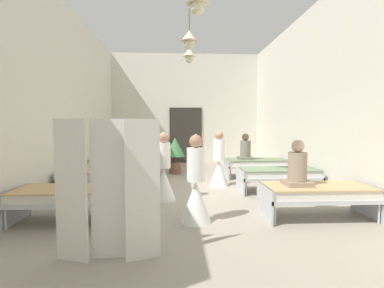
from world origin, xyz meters
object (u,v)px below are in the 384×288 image
(nurse_mid_aisle, at_px, (164,176))
(patient_seated_primary, at_px, (245,150))
(nurse_near_aisle, at_px, (196,191))
(bed_left_row_0, at_px, (72,196))
(bed_right_row_2, at_px, (256,163))
(patient_seated_secondary, at_px, (297,169))
(privacy_screen, at_px, (108,190))
(bed_right_row_1, at_px, (278,174))
(potted_plant, at_px, (175,151))
(nurse_far_aisle, at_px, (219,166))
(bed_left_row_1, at_px, (102,176))
(bed_right_row_0, at_px, (317,193))
(bed_left_row_2, at_px, (120,164))

(nurse_mid_aisle, height_order, patient_seated_primary, nurse_mid_aisle)
(nurse_near_aisle, bearing_deg, nurse_mid_aisle, -161.74)
(bed_left_row_0, height_order, bed_right_row_2, same)
(patient_seated_secondary, height_order, privacy_screen, privacy_screen)
(nurse_near_aisle, bearing_deg, bed_right_row_1, 128.36)
(bed_right_row_1, distance_m, potted_plant, 3.75)
(nurse_far_aisle, bearing_deg, bed_left_row_1, 170.61)
(bed_right_row_0, relative_size, privacy_screen, 1.12)
(bed_right_row_1, height_order, privacy_screen, privacy_screen)
(nurse_near_aisle, xyz_separation_m, potted_plant, (-0.40, 4.76, 0.24))
(patient_seated_secondary, bearing_deg, nurse_mid_aisle, 152.10)
(nurse_near_aisle, distance_m, patient_seated_secondary, 1.83)
(bed_right_row_1, distance_m, bed_left_row_2, 4.63)
(bed_left_row_1, relative_size, privacy_screen, 1.12)
(bed_left_row_0, distance_m, patient_seated_primary, 5.44)
(bed_left_row_2, xyz_separation_m, patient_seated_primary, (3.88, -0.00, 0.43))
(bed_right_row_0, distance_m, nurse_far_aisle, 2.97)
(bed_left_row_1, bearing_deg, patient_seated_primary, 26.06)
(nurse_near_aisle, xyz_separation_m, nurse_far_aisle, (0.80, 2.77, 0.00))
(nurse_mid_aisle, relative_size, nurse_far_aisle, 1.00)
(nurse_near_aisle, height_order, potted_plant, nurse_near_aisle)
(nurse_mid_aisle, height_order, privacy_screen, privacy_screen)
(bed_left_row_1, xyz_separation_m, nurse_mid_aisle, (1.47, -0.60, 0.09))
(nurse_far_aisle, distance_m, patient_seated_primary, 1.56)
(patient_seated_secondary, bearing_deg, potted_plant, 115.44)
(bed_right_row_2, bearing_deg, privacy_screen, -122.38)
(bed_right_row_1, xyz_separation_m, bed_right_row_2, (0.00, 1.90, 0.00))
(bed_right_row_0, bearing_deg, bed_left_row_0, 180.00)
(bed_right_row_0, height_order, nurse_near_aisle, nurse_near_aisle)
(bed_left_row_2, height_order, nurse_near_aisle, nurse_near_aisle)
(bed_right_row_2, xyz_separation_m, nurse_far_aisle, (-1.34, -1.15, 0.09))
(bed_right_row_2, distance_m, privacy_screen, 6.13)
(patient_seated_secondary, relative_size, potted_plant, 0.66)
(bed_right_row_1, xyz_separation_m, bed_left_row_2, (-4.23, 1.90, 0.00))
(bed_right_row_2, height_order, nurse_near_aisle, nurse_near_aisle)
(bed_right_row_1, xyz_separation_m, nurse_near_aisle, (-2.14, -2.02, 0.09))
(nurse_far_aisle, height_order, potted_plant, nurse_far_aisle)
(bed_left_row_2, height_order, nurse_far_aisle, nurse_far_aisle)
(bed_left_row_1, distance_m, nurse_near_aisle, 2.91)
(nurse_mid_aisle, height_order, nurse_far_aisle, same)
(nurse_mid_aisle, bearing_deg, bed_right_row_0, -13.67)
(nurse_mid_aisle, distance_m, privacy_screen, 2.74)
(bed_right_row_1, relative_size, privacy_screen, 1.12)
(patient_seated_secondary, height_order, potted_plant, patient_seated_secondary)
(privacy_screen, bearing_deg, potted_plant, 82.23)
(bed_right_row_0, distance_m, patient_seated_secondary, 0.56)
(bed_left_row_2, bearing_deg, potted_plant, 26.60)
(bed_left_row_0, bearing_deg, patient_seated_primary, 44.40)
(privacy_screen, bearing_deg, bed_right_row_0, 21.81)
(bed_left_row_1, bearing_deg, patient_seated_secondary, -25.74)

